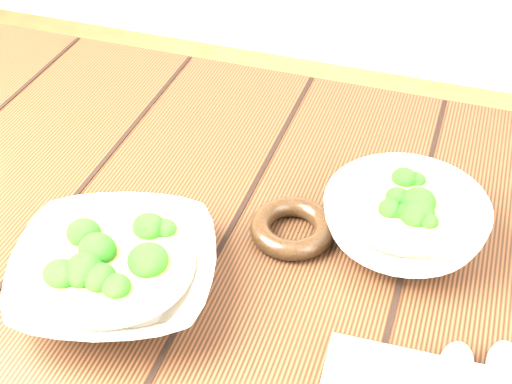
# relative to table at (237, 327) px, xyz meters

# --- Properties ---
(table) EXTENTS (1.20, 0.80, 0.75)m
(table) POSITION_rel_table_xyz_m (0.00, 0.00, 0.00)
(table) COLOR #321C0E
(table) RESTS_ON ground
(soup_bowl_front) EXTENTS (0.26, 0.26, 0.06)m
(soup_bowl_front) POSITION_rel_table_xyz_m (-0.10, -0.09, 0.15)
(soup_bowl_front) COLOR silver
(soup_bowl_front) RESTS_ON table
(soup_bowl_back) EXTENTS (0.24, 0.24, 0.07)m
(soup_bowl_back) POSITION_rel_table_xyz_m (0.17, 0.08, 0.15)
(soup_bowl_back) COLOR silver
(soup_bowl_back) RESTS_ON table
(trivet) EXTENTS (0.11, 0.11, 0.02)m
(trivet) POSITION_rel_table_xyz_m (0.05, 0.05, 0.13)
(trivet) COLOR black
(trivet) RESTS_ON table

